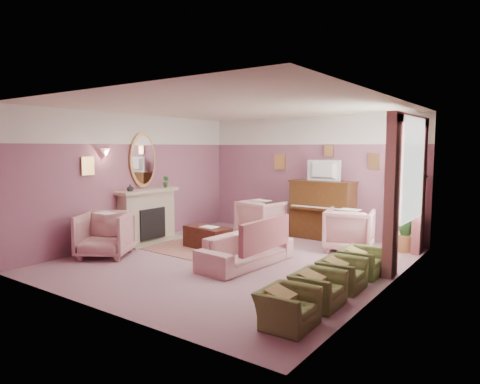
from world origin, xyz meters
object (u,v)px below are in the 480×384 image
Objects in this scene: piano at (322,210)px; olive_chair_c at (342,269)px; television at (322,169)px; floral_armchair_front at (105,232)px; side_table at (408,233)px; sofa at (246,244)px; olive_chair_a at (288,302)px; olive_chair_d at (361,257)px; floral_armchair_right at (349,228)px; floral_armchair_left at (262,216)px; coffee_table at (208,238)px; olive_chair_b at (318,283)px.

piano is 3.55m from olive_chair_c.
television reaches higher than floral_armchair_front.
side_table is (1.89, 0.01, -1.25)m from television.
television is 2.27m from side_table.
olive_chair_a is at bearing -44.85° from sofa.
olive_chair_d is (0.00, 2.46, 0.00)m from olive_chair_a.
side_table is (0.94, 0.75, -0.12)m from floral_armchair_right.
floral_armchair_left is at bearing 150.62° from olive_chair_d.
olive_chair_c is at bearing -60.37° from television.
floral_armchair_right is 1.21m from side_table.
floral_armchair_right reaches higher than coffee_table.
floral_armchair_front is (-1.41, -3.35, 0.00)m from floral_armchair_left.
floral_armchair_left is (-1.27, -0.58, -0.18)m from piano.
sofa is 2.55m from floral_armchair_left.
olive_chair_b and olive_chair_d have the same top height.
piano is at bearing 55.69° from floral_armchair_front.
olive_chair_a is 1.00× the size of olive_chair_d.
floral_armchair_left is 1.00× the size of floral_armchair_right.
television is 3.10m from olive_chair_d.
floral_armchair_front is at bearing -124.65° from television.
floral_armchair_left is 2.23m from floral_armchair_right.
television is 1.65m from floral_armchair_right.
floral_armchair_right is 4.01m from olive_chair_a.
sofa is at bearing -93.00° from television.
olive_chair_d is at bearing -52.68° from piano.
floral_armchair_left is 1.38× the size of olive_chair_d.
sofa is at bearing -117.92° from floral_armchair_right.
olive_chair_a is (1.73, -4.67, -1.30)m from television.
piano reaches higher than olive_chair_d.
piano is 0.73× the size of sofa.
olive_chair_a is 2.46m from olive_chair_d.
television is 1.16× the size of olive_chair_c.
sofa is 3.48m from side_table.
side_table reaches higher than olive_chair_c.
floral_armchair_left is (-1.27, -0.53, -1.13)m from television.
olive_chair_b is (1.87, -1.04, -0.09)m from sofa.
piano is 2.04× the size of olive_chair_b.
olive_chair_a is 0.98× the size of side_table.
coffee_table is 0.52× the size of sofa.
floral_armchair_right is (0.95, -0.74, -1.13)m from television.
floral_armchair_left is at bearing 81.86° from coffee_table.
floral_armchair_right is (1.10, 2.07, 0.09)m from sofa.
side_table is (3.16, 0.54, -0.12)m from floral_armchair_left.
television is 1.14× the size of side_table.
television is at bearing 114.13° from olive_chair_b.
television is 5.15m from olive_chair_a.
olive_chair_c is (1.87, -0.22, -0.09)m from sofa.
floral_armchair_left is (-1.13, 2.28, 0.09)m from sofa.
sofa reaches higher than coffee_table.
television is 4.42m from olive_chair_b.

